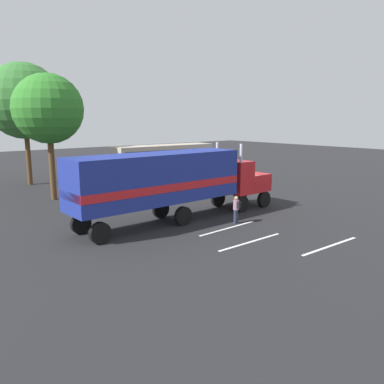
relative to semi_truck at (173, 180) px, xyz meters
The scene contains 9 objects.
ground_plane 6.35m from the semi_truck, ahead, with size 120.00×120.00×0.00m, color #232326.
lane_stripe_near 4.35m from the semi_truck, 66.41° to the right, with size 4.40×0.16×0.01m, color silver.
lane_stripe_mid 6.27m from the semi_truck, 84.40° to the right, with size 4.40×0.16×0.01m, color silver.
lane_stripe_far 9.48m from the semi_truck, 70.43° to the right, with size 4.40×0.16×0.01m, color silver.
semi_truck is the anchor object (origin of this frame).
person_bystander 4.12m from the semi_truck, 47.46° to the right, with size 0.36×0.47×1.63m.
parked_bus 17.61m from the semi_truck, 56.12° to the left, with size 11.11×3.07×3.40m.
tree_left 12.10m from the semi_truck, 106.36° to the left, with size 5.11×5.11×9.35m.
tree_center 19.86m from the semi_truck, 97.22° to the left, with size 6.81×6.81×11.04m.
Camera 1 is at (-19.34, -18.35, 6.07)m, focal length 36.13 mm.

